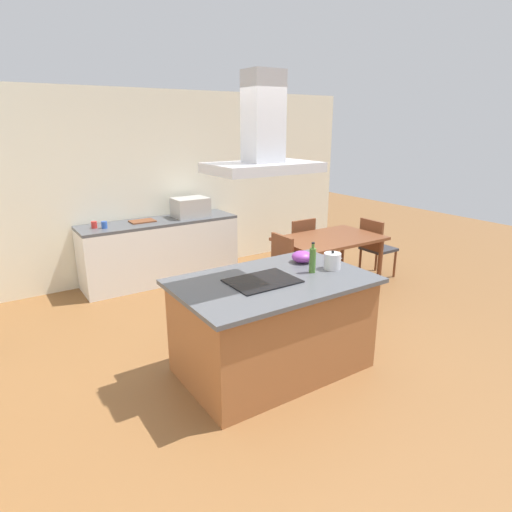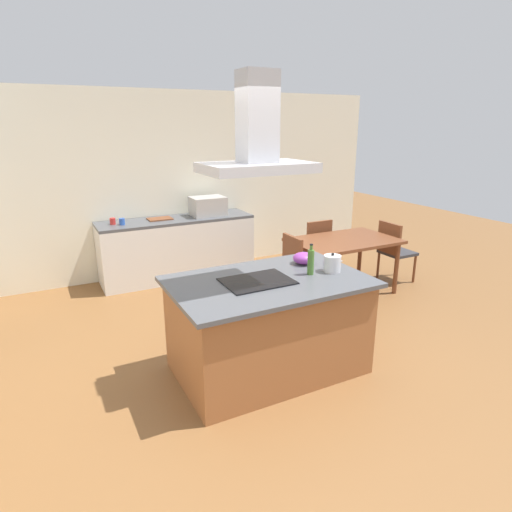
# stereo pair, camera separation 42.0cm
# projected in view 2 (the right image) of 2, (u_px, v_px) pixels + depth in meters

# --- Properties ---
(ground) EXTENTS (16.00, 16.00, 0.00)m
(ground) POSITION_uv_depth(u_px,v_px,m) (210.00, 310.00, 5.40)
(ground) COLOR brown
(wall_back) EXTENTS (7.20, 0.10, 2.70)m
(wall_back) POSITION_uv_depth(u_px,v_px,m) (164.00, 185.00, 6.49)
(wall_back) COLOR silver
(wall_back) RESTS_ON ground
(kitchen_island) EXTENTS (1.76, 1.12, 0.90)m
(kitchen_island) POSITION_uv_depth(u_px,v_px,m) (268.00, 325.00, 3.99)
(kitchen_island) COLOR #995B33
(kitchen_island) RESTS_ON ground
(cooktop) EXTENTS (0.60, 0.44, 0.01)m
(cooktop) POSITION_uv_depth(u_px,v_px,m) (257.00, 281.00, 3.81)
(cooktop) COLOR black
(cooktop) RESTS_ON kitchen_island
(tea_kettle) EXTENTS (0.21, 0.16, 0.18)m
(tea_kettle) POSITION_uv_depth(u_px,v_px,m) (332.00, 263.00, 4.05)
(tea_kettle) COLOR silver
(tea_kettle) RESTS_ON kitchen_island
(olive_oil_bottle) EXTENTS (0.06, 0.06, 0.29)m
(olive_oil_bottle) POSITION_uv_depth(u_px,v_px,m) (311.00, 261.00, 3.96)
(olive_oil_bottle) COLOR #47722D
(olive_oil_bottle) RESTS_ON kitchen_island
(mixing_bowl) EXTENTS (0.21, 0.21, 0.12)m
(mixing_bowl) POSITION_uv_depth(u_px,v_px,m) (303.00, 258.00, 4.28)
(mixing_bowl) COLOR purple
(mixing_bowl) RESTS_ON kitchen_island
(back_counter) EXTENTS (2.24, 0.62, 0.90)m
(back_counter) POSITION_uv_depth(u_px,v_px,m) (178.00, 248.00, 6.46)
(back_counter) COLOR silver
(back_counter) RESTS_ON ground
(countertop_microwave) EXTENTS (0.50, 0.38, 0.28)m
(countertop_microwave) POSITION_uv_depth(u_px,v_px,m) (208.00, 206.00, 6.51)
(countertop_microwave) COLOR #B2AFAA
(countertop_microwave) RESTS_ON back_counter
(coffee_mug_red) EXTENTS (0.08, 0.08, 0.09)m
(coffee_mug_red) POSITION_uv_depth(u_px,v_px,m) (113.00, 221.00, 5.95)
(coffee_mug_red) COLOR red
(coffee_mug_red) RESTS_ON back_counter
(coffee_mug_blue) EXTENTS (0.08, 0.08, 0.09)m
(coffee_mug_blue) POSITION_uv_depth(u_px,v_px,m) (122.00, 222.00, 5.92)
(coffee_mug_blue) COLOR #2D56B2
(coffee_mug_blue) RESTS_ON back_counter
(cutting_board) EXTENTS (0.34, 0.24, 0.02)m
(cutting_board) POSITION_uv_depth(u_px,v_px,m) (160.00, 219.00, 6.27)
(cutting_board) COLOR brown
(cutting_board) RESTS_ON back_counter
(dining_table) EXTENTS (1.40, 0.90, 0.75)m
(dining_table) POSITION_uv_depth(u_px,v_px,m) (344.00, 245.00, 5.80)
(dining_table) COLOR brown
(dining_table) RESTS_ON ground
(chair_facing_back_wall) EXTENTS (0.42, 0.42, 0.89)m
(chair_facing_back_wall) POSITION_uv_depth(u_px,v_px,m) (315.00, 245.00, 6.41)
(chair_facing_back_wall) COLOR #333338
(chair_facing_back_wall) RESTS_ON ground
(chair_at_right_end) EXTENTS (0.42, 0.42, 0.89)m
(chair_at_right_end) POSITION_uv_depth(u_px,v_px,m) (394.00, 248.00, 6.25)
(chair_at_right_end) COLOR #333338
(chair_at_right_end) RESTS_ON ground
(chair_at_left_end) EXTENTS (0.42, 0.42, 0.89)m
(chair_at_left_end) POSITION_uv_depth(u_px,v_px,m) (285.00, 267.00, 5.44)
(chair_at_left_end) COLOR #333338
(chair_at_left_end) RESTS_ON ground
(range_hood) EXTENTS (0.90, 0.55, 0.78)m
(range_hood) POSITION_uv_depth(u_px,v_px,m) (257.00, 141.00, 3.46)
(range_hood) COLOR #ADADB2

